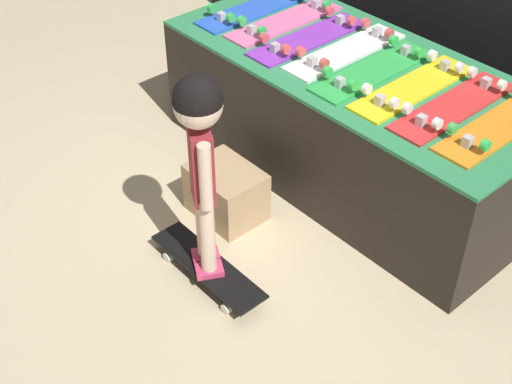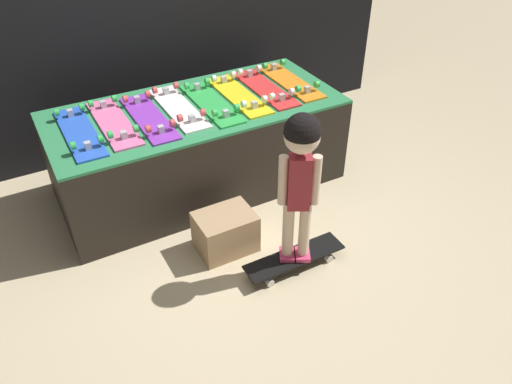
{
  "view_description": "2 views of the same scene",
  "coord_description": "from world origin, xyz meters",
  "px_view_note": "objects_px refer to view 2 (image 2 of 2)",
  "views": [
    {
      "loc": [
        2.15,
        -2.09,
        2.55
      ],
      "look_at": [
        0.18,
        -0.34,
        0.4
      ],
      "focal_mm": 50.0,
      "sensor_mm": 36.0,
      "label": 1
    },
    {
      "loc": [
        -1.22,
        -2.61,
        2.39
      ],
      "look_at": [
        0.06,
        -0.29,
        0.43
      ],
      "focal_mm": 35.0,
      "sensor_mm": 36.0,
      "label": 2
    }
  ],
  "objects_px": {
    "skateboard_white_on_rack": "(178,107)",
    "skateboard_on_floor": "(294,258)",
    "skateboard_purple_on_rack": "(149,117)",
    "skateboard_red_on_rack": "(265,87)",
    "skateboard_green_on_rack": "(211,102)",
    "skateboard_blue_on_rack": "(79,132)",
    "skateboard_pink_on_rack": "(113,122)",
    "skateboard_yellow_on_rack": "(238,94)",
    "child": "(300,163)",
    "storage_box": "(225,232)",
    "skateboard_orange_on_rack": "(290,80)"
  },
  "relations": [
    {
      "from": "skateboard_white_on_rack",
      "to": "skateboard_green_on_rack",
      "type": "distance_m",
      "value": 0.25
    },
    {
      "from": "skateboard_purple_on_rack",
      "to": "child",
      "type": "xyz_separation_m",
      "value": [
        0.52,
        -1.16,
        0.11
      ]
    },
    {
      "from": "skateboard_red_on_rack",
      "to": "skateboard_yellow_on_rack",
      "type": "bearing_deg",
      "value": -177.68
    },
    {
      "from": "skateboard_white_on_rack",
      "to": "skateboard_pink_on_rack",
      "type": "bearing_deg",
      "value": 179.36
    },
    {
      "from": "skateboard_orange_on_rack",
      "to": "child",
      "type": "height_order",
      "value": "child"
    },
    {
      "from": "skateboard_blue_on_rack",
      "to": "storage_box",
      "type": "distance_m",
      "value": 1.2
    },
    {
      "from": "skateboard_pink_on_rack",
      "to": "storage_box",
      "type": "bearing_deg",
      "value": -61.88
    },
    {
      "from": "skateboard_purple_on_rack",
      "to": "skateboard_red_on_rack",
      "type": "height_order",
      "value": "same"
    },
    {
      "from": "skateboard_blue_on_rack",
      "to": "skateboard_yellow_on_rack",
      "type": "bearing_deg",
      "value": -0.37
    },
    {
      "from": "skateboard_pink_on_rack",
      "to": "skateboard_yellow_on_rack",
      "type": "relative_size",
      "value": 1.0
    },
    {
      "from": "skateboard_white_on_rack",
      "to": "skateboard_on_floor",
      "type": "xyz_separation_m",
      "value": [
        0.28,
        -1.2,
        -0.64
      ]
    },
    {
      "from": "skateboard_on_floor",
      "to": "skateboard_blue_on_rack",
      "type": "bearing_deg",
      "value": 130.15
    },
    {
      "from": "skateboard_orange_on_rack",
      "to": "skateboard_yellow_on_rack",
      "type": "bearing_deg",
      "value": -176.61
    },
    {
      "from": "skateboard_on_floor",
      "to": "child",
      "type": "relative_size",
      "value": 0.67
    },
    {
      "from": "storage_box",
      "to": "skateboard_purple_on_rack",
      "type": "bearing_deg",
      "value": 104.41
    },
    {
      "from": "skateboard_white_on_rack",
      "to": "skateboard_red_on_rack",
      "type": "height_order",
      "value": "same"
    },
    {
      "from": "skateboard_orange_on_rack",
      "to": "child",
      "type": "relative_size",
      "value": 0.74
    },
    {
      "from": "skateboard_blue_on_rack",
      "to": "skateboard_purple_on_rack",
      "type": "relative_size",
      "value": 1.0
    },
    {
      "from": "skateboard_red_on_rack",
      "to": "skateboard_orange_on_rack",
      "type": "bearing_deg",
      "value": 4.47
    },
    {
      "from": "skateboard_purple_on_rack",
      "to": "skateboard_green_on_rack",
      "type": "bearing_deg",
      "value": -0.76
    },
    {
      "from": "skateboard_on_floor",
      "to": "skateboard_orange_on_rack",
      "type": "bearing_deg",
      "value": 60.4
    },
    {
      "from": "skateboard_green_on_rack",
      "to": "child",
      "type": "bearing_deg",
      "value": -88.17
    },
    {
      "from": "skateboard_on_floor",
      "to": "skateboard_white_on_rack",
      "type": "bearing_deg",
      "value": 103.0
    },
    {
      "from": "skateboard_pink_on_rack",
      "to": "skateboard_white_on_rack",
      "type": "xyz_separation_m",
      "value": [
        0.48,
        -0.01,
        0.0
      ]
    },
    {
      "from": "storage_box",
      "to": "skateboard_on_floor",
      "type": "bearing_deg",
      "value": -50.23
    },
    {
      "from": "skateboard_red_on_rack",
      "to": "storage_box",
      "type": "height_order",
      "value": "skateboard_red_on_rack"
    },
    {
      "from": "skateboard_green_on_rack",
      "to": "skateboard_on_floor",
      "type": "xyz_separation_m",
      "value": [
        0.04,
        -1.16,
        -0.64
      ]
    },
    {
      "from": "skateboard_purple_on_rack",
      "to": "storage_box",
      "type": "distance_m",
      "value": 0.99
    },
    {
      "from": "skateboard_pink_on_rack",
      "to": "skateboard_on_floor",
      "type": "bearing_deg",
      "value": -57.85
    },
    {
      "from": "skateboard_green_on_rack",
      "to": "skateboard_on_floor",
      "type": "bearing_deg",
      "value": -88.17
    },
    {
      "from": "skateboard_green_on_rack",
      "to": "skateboard_yellow_on_rack",
      "type": "xyz_separation_m",
      "value": [
        0.24,
        0.02,
        0.0
      ]
    },
    {
      "from": "skateboard_green_on_rack",
      "to": "skateboard_red_on_rack",
      "type": "relative_size",
      "value": 1.0
    },
    {
      "from": "storage_box",
      "to": "skateboard_green_on_rack",
      "type": "bearing_deg",
      "value": 70.01
    },
    {
      "from": "skateboard_pink_on_rack",
      "to": "skateboard_red_on_rack",
      "type": "distance_m",
      "value": 1.2
    },
    {
      "from": "skateboard_green_on_rack",
      "to": "skateboard_orange_on_rack",
      "type": "xyz_separation_m",
      "value": [
        0.72,
        0.05,
        0.0
      ]
    },
    {
      "from": "skateboard_pink_on_rack",
      "to": "skateboard_purple_on_rack",
      "type": "bearing_deg",
      "value": -10.8
    },
    {
      "from": "skateboard_blue_on_rack",
      "to": "skateboard_green_on_rack",
      "type": "xyz_separation_m",
      "value": [
        0.96,
        -0.03,
        0.0
      ]
    },
    {
      "from": "skateboard_pink_on_rack",
      "to": "skateboard_purple_on_rack",
      "type": "distance_m",
      "value": 0.25
    },
    {
      "from": "skateboard_red_on_rack",
      "to": "skateboard_on_floor",
      "type": "relative_size",
      "value": 1.11
    },
    {
      "from": "skateboard_green_on_rack",
      "to": "skateboard_red_on_rack",
      "type": "height_order",
      "value": "same"
    },
    {
      "from": "skateboard_purple_on_rack",
      "to": "skateboard_orange_on_rack",
      "type": "distance_m",
      "value": 1.21
    },
    {
      "from": "skateboard_red_on_rack",
      "to": "skateboard_on_floor",
      "type": "distance_m",
      "value": 1.42
    },
    {
      "from": "child",
      "to": "skateboard_white_on_rack",
      "type": "bearing_deg",
      "value": 131.38
    },
    {
      "from": "skateboard_blue_on_rack",
      "to": "storage_box",
      "type": "bearing_deg",
      "value": -49.68
    },
    {
      "from": "skateboard_pink_on_rack",
      "to": "skateboard_green_on_rack",
      "type": "height_order",
      "value": "same"
    },
    {
      "from": "skateboard_green_on_rack",
      "to": "skateboard_red_on_rack",
      "type": "bearing_deg",
      "value": 3.83
    },
    {
      "from": "skateboard_red_on_rack",
      "to": "skateboard_pink_on_rack",
      "type": "bearing_deg",
      "value": 179.04
    },
    {
      "from": "child",
      "to": "storage_box",
      "type": "height_order",
      "value": "child"
    },
    {
      "from": "skateboard_white_on_rack",
      "to": "skateboard_orange_on_rack",
      "type": "bearing_deg",
      "value": 0.25
    },
    {
      "from": "skateboard_orange_on_rack",
      "to": "skateboard_on_floor",
      "type": "height_order",
      "value": "skateboard_orange_on_rack"
    }
  ]
}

